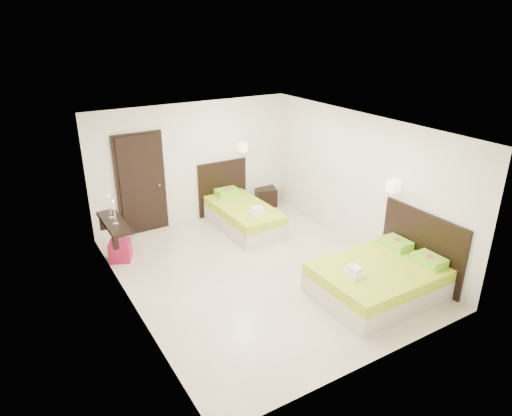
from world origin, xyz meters
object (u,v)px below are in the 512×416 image
ottoman (120,251)px  bed_single (242,214)px  nightstand (265,197)px  bed_double (382,277)px

ottoman → bed_single: bearing=2.7°
bed_single → nightstand: 1.34m
bed_single → bed_double: bearing=-79.0°
bed_double → nightstand: bed_double is taller
bed_double → ottoman: 4.71m
bed_double → ottoman: bearing=135.2°
nightstand → ottoman: nightstand is taller
ottoman → bed_double: bearing=-44.8°
bed_single → ottoman: size_ratio=5.30×
bed_double → nightstand: (0.41, 4.22, -0.08)m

